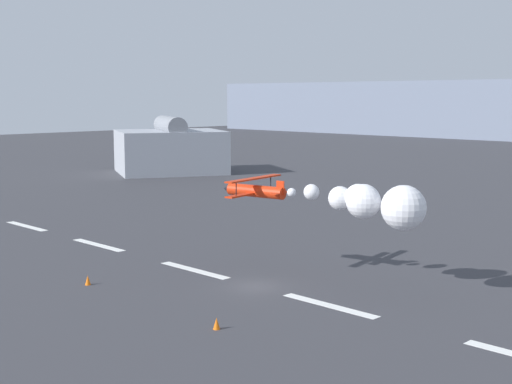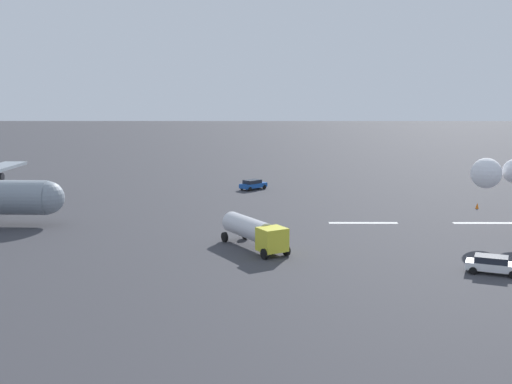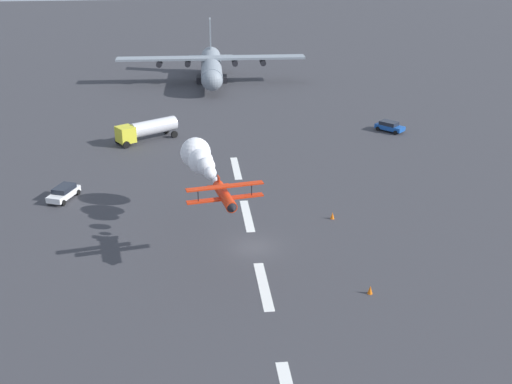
{
  "view_description": "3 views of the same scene",
  "coord_description": "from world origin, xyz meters",
  "px_view_note": "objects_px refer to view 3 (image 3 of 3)",
  "views": [
    {
      "loc": [
        37.59,
        -37.76,
        14.42
      ],
      "look_at": [
        -2.91,
        2.96,
        6.71
      ],
      "focal_mm": 50.35,
      "sensor_mm": 36.0,
      "label": 1
    },
    {
      "loc": [
        33.83,
        72.6,
        15.68
      ],
      "look_at": [
        34.11,
        0.0,
        3.64
      ],
      "focal_mm": 44.86,
      "sensor_mm": 36.0,
      "label": 2
    },
    {
      "loc": [
        -54.27,
        5.95,
        28.97
      ],
      "look_at": [
        5.49,
        -0.77,
        3.45
      ],
      "focal_mm": 44.56,
      "sensor_mm": 36.0,
      "label": 3
    }
  ],
  "objects_px": {
    "stunt_biplane_red": "(201,161)",
    "traffic_cone_far": "(332,216)",
    "cargo_transport_plane": "(211,67)",
    "fuel_tanker_truck": "(146,129)",
    "followme_car_yellow": "(390,126)",
    "airport_staff_sedan": "(64,192)",
    "traffic_cone_near": "(370,290)"
  },
  "relations": [
    {
      "from": "cargo_transport_plane",
      "to": "airport_staff_sedan",
      "type": "xyz_separation_m",
      "value": [
        -53.85,
        19.38,
        -2.57
      ]
    },
    {
      "from": "followme_car_yellow",
      "to": "airport_staff_sedan",
      "type": "distance_m",
      "value": 49.11
    },
    {
      "from": "followme_car_yellow",
      "to": "cargo_transport_plane",
      "type": "bearing_deg",
      "value": 37.18
    },
    {
      "from": "followme_car_yellow",
      "to": "airport_staff_sedan",
      "type": "xyz_separation_m",
      "value": [
        -20.67,
        44.55,
        0.0
      ]
    },
    {
      "from": "fuel_tanker_truck",
      "to": "traffic_cone_near",
      "type": "bearing_deg",
      "value": -154.67
    },
    {
      "from": "cargo_transport_plane",
      "to": "stunt_biplane_red",
      "type": "bearing_deg",
      "value": 176.38
    },
    {
      "from": "cargo_transport_plane",
      "to": "fuel_tanker_truck",
      "type": "relative_size",
      "value": 4.05
    },
    {
      "from": "cargo_transport_plane",
      "to": "fuel_tanker_truck",
      "type": "xyz_separation_m",
      "value": [
        -33.61,
        10.99,
        -1.64
      ]
    },
    {
      "from": "cargo_transport_plane",
      "to": "stunt_biplane_red",
      "type": "height_order",
      "value": "cargo_transport_plane"
    },
    {
      "from": "fuel_tanker_truck",
      "to": "airport_staff_sedan",
      "type": "relative_size",
      "value": 1.87
    },
    {
      "from": "traffic_cone_far",
      "to": "airport_staff_sedan",
      "type": "bearing_deg",
      "value": 73.65
    },
    {
      "from": "stunt_biplane_red",
      "to": "airport_staff_sedan",
      "type": "distance_m",
      "value": 18.14
    },
    {
      "from": "stunt_biplane_red",
      "to": "traffic_cone_far",
      "type": "bearing_deg",
      "value": -95.12
    },
    {
      "from": "fuel_tanker_truck",
      "to": "airport_staff_sedan",
      "type": "height_order",
      "value": "fuel_tanker_truck"
    },
    {
      "from": "cargo_transport_plane",
      "to": "fuel_tanker_truck",
      "type": "height_order",
      "value": "cargo_transport_plane"
    },
    {
      "from": "cargo_transport_plane",
      "to": "traffic_cone_far",
      "type": "xyz_separation_m",
      "value": [
        -62.41,
        -9.79,
        -3.01
      ]
    },
    {
      "from": "followme_car_yellow",
      "to": "stunt_biplane_red",
      "type": "bearing_deg",
      "value": 133.97
    },
    {
      "from": "airport_staff_sedan",
      "to": "traffic_cone_far",
      "type": "distance_m",
      "value": 30.41
    },
    {
      "from": "cargo_transport_plane",
      "to": "fuel_tanker_truck",
      "type": "distance_m",
      "value": 35.4
    },
    {
      "from": "fuel_tanker_truck",
      "to": "followme_car_yellow",
      "type": "bearing_deg",
      "value": -89.32
    },
    {
      "from": "stunt_biplane_red",
      "to": "airport_staff_sedan",
      "type": "relative_size",
      "value": 3.64
    },
    {
      "from": "traffic_cone_far",
      "to": "traffic_cone_near",
      "type": "bearing_deg",
      "value": 179.59
    },
    {
      "from": "stunt_biplane_red",
      "to": "fuel_tanker_truck",
      "type": "xyz_separation_m",
      "value": [
        27.58,
        7.12,
        -4.96
      ]
    },
    {
      "from": "traffic_cone_near",
      "to": "traffic_cone_far",
      "type": "height_order",
      "value": "same"
    },
    {
      "from": "cargo_transport_plane",
      "to": "airport_staff_sedan",
      "type": "relative_size",
      "value": 7.59
    },
    {
      "from": "fuel_tanker_truck",
      "to": "airport_staff_sedan",
      "type": "xyz_separation_m",
      "value": [
        -20.24,
        8.39,
        -0.93
      ]
    },
    {
      "from": "cargo_transport_plane",
      "to": "airport_staff_sedan",
      "type": "distance_m",
      "value": 57.29
    },
    {
      "from": "fuel_tanker_truck",
      "to": "airport_staff_sedan",
      "type": "distance_m",
      "value": 21.93
    },
    {
      "from": "traffic_cone_near",
      "to": "traffic_cone_far",
      "type": "distance_m",
      "value": 14.89
    },
    {
      "from": "airport_staff_sedan",
      "to": "traffic_cone_near",
      "type": "distance_m",
      "value": 37.35
    },
    {
      "from": "fuel_tanker_truck",
      "to": "traffic_cone_near",
      "type": "xyz_separation_m",
      "value": [
        -43.69,
        -20.68,
        -1.37
      ]
    },
    {
      "from": "stunt_biplane_red",
      "to": "fuel_tanker_truck",
      "type": "height_order",
      "value": "stunt_biplane_red"
    }
  ]
}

